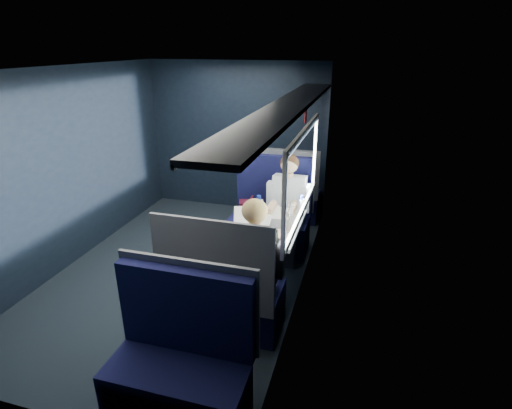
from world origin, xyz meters
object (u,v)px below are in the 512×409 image
(seat_row_back, at_px, (180,367))
(man, at_px, (287,203))
(cup, at_px, (291,209))
(bottle_small, at_px, (301,207))
(seat_row_front, at_px, (285,194))
(seat_bay_far, at_px, (225,293))
(laptop, at_px, (286,221))
(seat_bay_near, at_px, (270,218))
(table, at_px, (268,231))
(woman, at_px, (256,258))

(seat_row_back, bearing_deg, man, 84.28)
(man, relative_size, cup, 13.86)
(bottle_small, bearing_deg, seat_row_front, 107.83)
(seat_row_back, relative_size, man, 0.88)
(seat_bay_far, relative_size, laptop, 3.83)
(man, height_order, laptop, man)
(seat_bay_near, relative_size, cup, 13.21)
(cup, bearing_deg, laptop, -88.30)
(seat_row_front, height_order, bottle_small, seat_row_front)
(table, bearing_deg, seat_row_back, -95.80)
(table, xyz_separation_m, seat_bay_near, (-0.19, 0.87, -0.24))
(man, bearing_deg, seat_bay_near, 146.49)
(seat_bay_near, xyz_separation_m, bottle_small, (0.49, -0.57, 0.43))
(table, bearing_deg, bottle_small, 45.65)
(cup, bearing_deg, seat_bay_near, 126.25)
(table, height_order, woman, woman)
(man, bearing_deg, laptop, -80.11)
(table, distance_m, seat_bay_far, 0.93)
(seat_bay_near, relative_size, seat_bay_far, 1.00)
(seat_row_front, height_order, laptop, seat_row_front)
(seat_row_front, bearing_deg, cup, -75.77)
(seat_row_back, relative_size, woman, 0.88)
(seat_bay_far, distance_m, seat_row_front, 2.67)
(seat_bay_far, xyz_separation_m, cup, (0.36, 1.24, 0.37))
(table, height_order, man, man)
(table, relative_size, cup, 10.48)
(laptop, bearing_deg, bottle_small, 71.99)
(seat_bay_far, bearing_deg, seat_row_front, 90.00)
(seat_row_back, height_order, cup, seat_row_back)
(seat_bay_far, bearing_deg, seat_bay_near, 90.27)
(laptop, distance_m, bottle_small, 0.34)
(cup, bearing_deg, table, -116.57)
(man, bearing_deg, seat_row_front, 102.83)
(seat_bay_far, height_order, laptop, seat_bay_far)
(woman, relative_size, cup, 13.86)
(seat_bay_near, distance_m, bottle_small, 0.86)
(seat_row_front, bearing_deg, table, -84.20)
(seat_row_front, xyz_separation_m, man, (0.25, -1.10, 0.31))
(table, xyz_separation_m, laptop, (0.19, -0.02, 0.14))
(table, xyz_separation_m, man, (0.07, 0.70, 0.06))
(seat_bay_far, relative_size, seat_row_back, 1.09)
(table, height_order, seat_bay_near, seat_bay_near)
(seat_bay_near, xyz_separation_m, seat_row_back, (0.01, -2.67, -0.01))
(seat_row_front, distance_m, cup, 1.53)
(laptop, relative_size, bottle_small, 1.34)
(seat_row_front, bearing_deg, seat_bay_far, -90.00)
(seat_bay_near, xyz_separation_m, laptop, (0.38, -0.89, 0.38))
(seat_bay_near, height_order, woman, woman)
(seat_row_back, distance_m, man, 2.53)
(cup, bearing_deg, man, 108.69)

